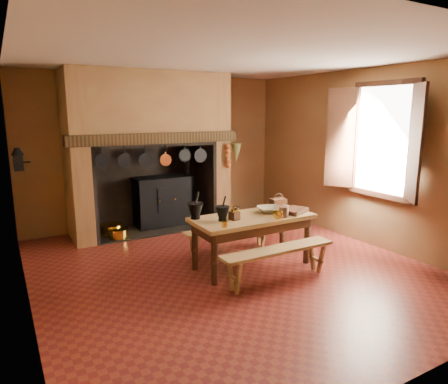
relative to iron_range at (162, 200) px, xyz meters
name	(u,v)px	position (x,y,z in m)	size (l,w,h in m)	color
floor	(230,268)	(0.04, -2.45, -0.48)	(5.50, 5.50, 0.00)	maroon
ceiling	(231,57)	(0.04, -2.45, 2.32)	(5.50, 5.50, 0.00)	silver
back_wall	(157,150)	(0.04, 0.30, 0.92)	(5.00, 0.02, 2.80)	olive
wall_left	(18,185)	(-2.46, -2.45, 0.92)	(0.02, 5.50, 2.80)	olive
wall_right	(363,157)	(2.54, -2.45, 0.92)	(0.02, 5.50, 2.80)	olive
wall_front	(422,213)	(0.04, -5.20, 0.92)	(5.00, 0.02, 2.80)	olive
chimney_breast	(149,130)	(-0.26, -0.14, 1.33)	(2.95, 0.96, 2.80)	olive
iron_range	(162,200)	(0.00, 0.00, 0.00)	(1.12, 0.55, 1.60)	black
hearth_pans	(113,231)	(-1.01, -0.23, -0.39)	(0.51, 0.62, 0.20)	gold
hanging_pans	(158,158)	(-0.30, -0.64, 0.88)	(1.92, 0.29, 0.27)	black
onion_string	(228,156)	(1.04, -0.66, 0.85)	(0.12, 0.10, 0.46)	#B74D21
herb_bunch	(236,153)	(1.22, -0.66, 0.90)	(0.20, 0.20, 0.35)	brown
window	(379,140)	(2.39, -2.85, 1.22)	(0.39, 1.75, 1.76)	white
wall_coffee_mill	(18,158)	(-2.38, -0.90, 1.03)	(0.23, 0.16, 0.31)	black
work_table	(252,224)	(0.34, -2.54, 0.13)	(1.68, 0.74, 0.73)	tan
bench_front	(278,257)	(0.34, -3.13, -0.15)	(1.58, 0.28, 0.45)	tan
bench_back	(229,233)	(0.34, -1.91, -0.18)	(1.44, 0.25, 0.41)	tan
mortar_large	(195,210)	(-0.40, -2.28, 0.36)	(0.21, 0.21, 0.36)	black
mortar_small	(223,213)	(-0.14, -2.55, 0.35)	(0.19, 0.19, 0.33)	black
coffee_grinder	(234,215)	(0.02, -2.59, 0.31)	(0.16, 0.14, 0.17)	#32180F
brass_mug_a	(225,224)	(-0.27, -2.83, 0.28)	(0.07, 0.07, 0.08)	gold
brass_mug_b	(236,209)	(0.24, -2.26, 0.29)	(0.08, 0.08, 0.09)	gold
mixing_bowl	(269,210)	(0.65, -2.50, 0.28)	(0.34, 0.34, 0.08)	#B4AC8A
stoneware_crock	(283,212)	(0.66, -2.80, 0.31)	(0.12, 0.12, 0.15)	#542E1F
glass_jar	(286,210)	(0.75, -2.74, 0.31)	(0.08, 0.08, 0.14)	beige
wicker_basket	(278,202)	(0.97, -2.29, 0.31)	(0.24, 0.19, 0.21)	#4C2917
wooden_tray	(294,211)	(0.95, -2.69, 0.27)	(0.36, 0.26, 0.06)	#32180F
brass_cup	(278,215)	(0.55, -2.83, 0.29)	(0.13, 0.13, 0.10)	gold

